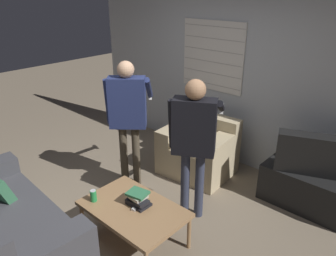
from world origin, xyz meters
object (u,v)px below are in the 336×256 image
person_left_standing (128,110)px  soda_can (93,196)px  coffee_table (134,210)px  person_right_standing (194,134)px  tv (315,155)px  book_stack (138,199)px  armchair_beige (199,150)px  couch_blue (3,227)px  spare_remote (137,207)px

person_left_standing → soda_can: (0.46, -0.91, -0.57)m
coffee_table → soda_can: bearing=-152.6°
coffee_table → person_left_standing: bearing=139.8°
person_right_standing → tv: bearing=18.7°
coffee_table → person_right_standing: person_right_standing is taller
coffee_table → book_stack: (0.00, 0.06, 0.11)m
armchair_beige → soda_can: armchair_beige is taller
person_right_standing → armchair_beige: bearing=92.8°
armchair_beige → person_left_standing: (-0.48, -0.86, 0.73)m
tv → book_stack: tv is taller
couch_blue → book_stack: (0.82, 1.02, 0.17)m
armchair_beige → tv: 1.52m
soda_can → person_right_standing: bearing=59.9°
couch_blue → coffee_table: 1.26m
armchair_beige → book_stack: bearing=99.4°
person_left_standing → soda_can: bearing=-104.2°
armchair_beige → book_stack: armchair_beige is taller
person_left_standing → couch_blue: bearing=-130.0°
couch_blue → soda_can: size_ratio=15.30×
book_stack → person_left_standing: bearing=142.5°
tv → spare_remote: (-1.06, -1.77, -0.27)m
couch_blue → armchair_beige: (0.45, 2.53, 0.01)m
couch_blue → coffee_table: bearing=53.2°
tv → spare_remote: 2.08m
book_stack → soda_can: (-0.39, -0.26, -0.01)m
soda_can → spare_remote: (0.41, 0.21, -0.05)m
person_left_standing → spare_remote: person_left_standing is taller
tv → soda_can: size_ratio=6.71×
armchair_beige → tv: size_ratio=1.16×
armchair_beige → tv: tv is taller
tv → soda_can: 2.48m
tv → person_right_standing: person_right_standing is taller
person_right_standing → book_stack: size_ratio=6.30×
armchair_beige → soda_can: size_ratio=7.78×
tv → person_left_standing: (-1.93, -1.08, 0.35)m
couch_blue → tv: size_ratio=2.28×
couch_blue → armchair_beige: size_ratio=1.97×
person_left_standing → person_right_standing: person_left_standing is taller
coffee_table → person_right_standing: (0.16, 0.74, 0.64)m
armchair_beige → spare_remote: bearing=99.8°
soda_can → tv: bearing=53.4°
person_right_standing → spare_remote: (-0.13, -0.73, -0.60)m
coffee_table → person_left_standing: person_left_standing is taller
tv → person_right_standing: bearing=26.0°
couch_blue → person_left_standing: person_left_standing is taller
tv → book_stack: 2.05m
spare_remote → armchair_beige: bearing=89.4°
armchair_beige → coffee_table: bearing=98.7°
coffee_table → tv: tv is taller
soda_can → spare_remote: size_ratio=0.93×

